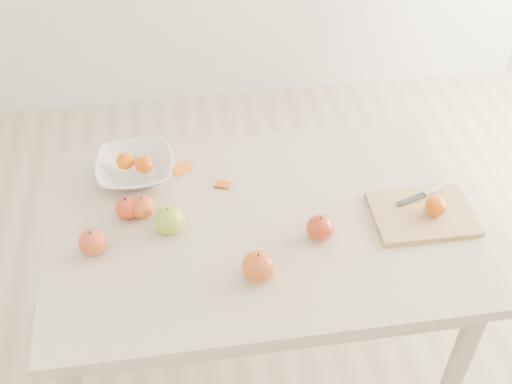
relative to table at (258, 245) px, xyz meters
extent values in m
plane|color=#C6B293|center=(0.00, 0.00, -0.65)|extent=(3.50, 3.50, 0.00)
cube|color=beige|center=(0.00, 0.00, 0.08)|extent=(1.20, 0.80, 0.04)
cylinder|color=#BCAA8E|center=(-0.54, 0.34, -0.30)|extent=(0.06, 0.06, 0.71)
cylinder|color=#BCAA8E|center=(0.54, 0.34, -0.30)|extent=(0.06, 0.06, 0.71)
cylinder|color=#BCAA8E|center=(0.54, -0.34, -0.30)|extent=(0.06, 0.06, 0.71)
cube|color=tan|center=(0.47, -0.05, 0.11)|extent=(0.29, 0.21, 0.02)
ellipsoid|color=#D15B07|center=(0.50, -0.06, 0.14)|extent=(0.06, 0.06, 0.05)
imported|color=white|center=(-0.34, 0.25, 0.13)|extent=(0.24, 0.24, 0.06)
ellipsoid|color=#D45107|center=(-0.37, 0.26, 0.15)|extent=(0.06, 0.06, 0.05)
ellipsoid|color=#D15B07|center=(-0.31, 0.24, 0.15)|extent=(0.06, 0.06, 0.05)
cube|color=orange|center=(-0.20, 0.26, 0.10)|extent=(0.07, 0.07, 0.01)
cube|color=#CA490E|center=(-0.08, 0.17, 0.10)|extent=(0.05, 0.05, 0.01)
cube|color=silver|center=(0.53, 0.03, 0.12)|extent=(0.08, 0.04, 0.01)
cube|color=#3C3E44|center=(0.45, 0.00, 0.12)|extent=(0.10, 0.04, 0.00)
ellipsoid|color=#789A14|center=(-0.25, 0.01, 0.14)|extent=(0.09, 0.09, 0.08)
ellipsoid|color=maroon|center=(-0.37, 0.08, 0.13)|extent=(0.07, 0.07, 0.06)
ellipsoid|color=maroon|center=(-0.46, -0.04, 0.13)|extent=(0.08, 0.08, 0.07)
ellipsoid|color=maroon|center=(-0.32, 0.08, 0.13)|extent=(0.07, 0.07, 0.06)
ellipsoid|color=maroon|center=(0.16, -0.08, 0.13)|extent=(0.08, 0.08, 0.07)
ellipsoid|color=maroon|center=(-0.03, -0.20, 0.14)|extent=(0.09, 0.09, 0.08)
camera|label=1|loc=(-0.20, -1.27, 1.41)|focal=45.00mm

